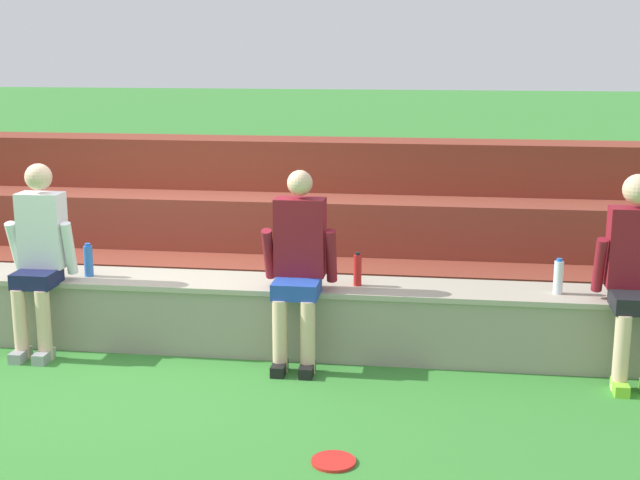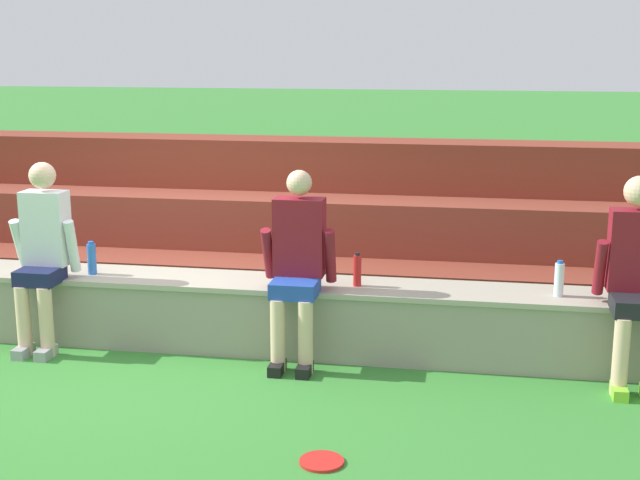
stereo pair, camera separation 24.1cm
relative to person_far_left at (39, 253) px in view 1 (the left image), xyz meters
The scene contains 10 objects.
ground_plane 1.13m from the person_far_left, ahead, with size 80.00×80.00×0.00m, color #388433.
stone_seating_wall 0.99m from the person_far_left, 18.86° to the left, with size 8.79×0.56×0.56m.
brick_bleachers 2.09m from the person_far_left, 67.27° to the left, with size 11.51×1.69×1.46m.
person_far_left is the anchor object (origin of this frame).
person_left_of_center 2.03m from the person_far_left, ahead, with size 0.56×0.56×1.46m.
person_center 4.44m from the person_far_left, ahead, with size 0.54×0.60×1.48m.
water_bottle_near_right 2.47m from the person_far_left, ahead, with size 0.06×0.06×0.26m.
water_bottle_center_gap 0.39m from the person_far_left, 38.03° to the left, with size 0.07×0.07×0.27m.
water_bottle_mid_right 3.96m from the person_far_left, ahead, with size 0.07×0.07×0.27m.
frisbee 3.06m from the person_far_left, 32.36° to the right, with size 0.26×0.26×0.02m, color red.
Camera 1 is at (2.27, -6.26, 2.38)m, focal length 49.40 mm.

